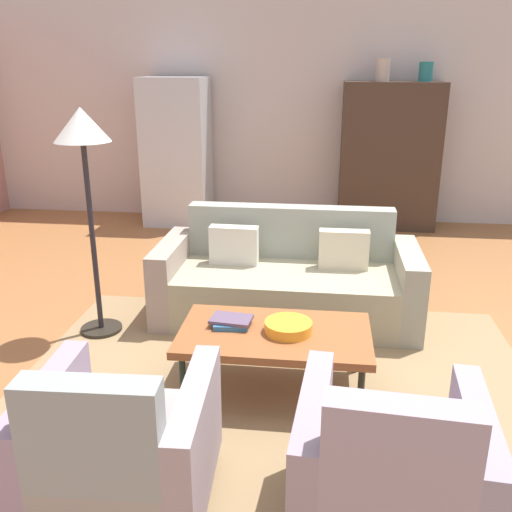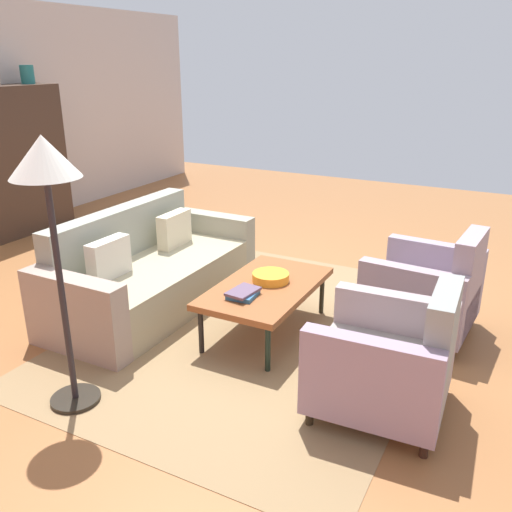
{
  "view_description": "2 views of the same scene",
  "coord_description": "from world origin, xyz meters",
  "px_view_note": "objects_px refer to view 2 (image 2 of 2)",
  "views": [
    {
      "loc": [
        -0.13,
        -3.61,
        2.0
      ],
      "look_at": [
        -0.59,
        0.19,
        0.69
      ],
      "focal_mm": 39.35,
      "sensor_mm": 36.0,
      "label": 1
    },
    {
      "loc": [
        -3.97,
        -2.22,
        2.12
      ],
      "look_at": [
        -0.1,
        -0.21,
        0.52
      ],
      "focal_mm": 38.3,
      "sensor_mm": 36.0,
      "label": 2
    }
  ],
  "objects_px": {
    "armchair_left": "(392,364)",
    "cabinet": "(16,161)",
    "book_stack": "(243,293)",
    "fruit_bowl": "(271,277)",
    "vase_round": "(27,74)",
    "couch": "(148,274)",
    "floor_lamp": "(47,184)",
    "coffee_table": "(266,289)",
    "armchair_right": "(430,293)"
  },
  "relations": [
    {
      "from": "armchair_right",
      "to": "floor_lamp",
      "type": "relative_size",
      "value": 0.51
    },
    {
      "from": "armchair_left",
      "to": "floor_lamp",
      "type": "bearing_deg",
      "value": 111.93
    },
    {
      "from": "armchair_left",
      "to": "armchair_right",
      "type": "relative_size",
      "value": 1.0
    },
    {
      "from": "couch",
      "to": "book_stack",
      "type": "relative_size",
      "value": 7.64
    },
    {
      "from": "coffee_table",
      "to": "fruit_bowl",
      "type": "height_order",
      "value": "fruit_bowl"
    },
    {
      "from": "couch",
      "to": "book_stack",
      "type": "height_order",
      "value": "couch"
    },
    {
      "from": "book_stack",
      "to": "cabinet",
      "type": "height_order",
      "value": "cabinet"
    },
    {
      "from": "armchair_left",
      "to": "book_stack",
      "type": "height_order",
      "value": "armchair_left"
    },
    {
      "from": "floor_lamp",
      "to": "fruit_bowl",
      "type": "bearing_deg",
      "value": -23.94
    },
    {
      "from": "armchair_right",
      "to": "coffee_table",
      "type": "bearing_deg",
      "value": 121.33
    },
    {
      "from": "armchair_right",
      "to": "floor_lamp",
      "type": "xyz_separation_m",
      "value": [
        -2.03,
        1.84,
        1.1
      ]
    },
    {
      "from": "armchair_right",
      "to": "armchair_left",
      "type": "bearing_deg",
      "value": -175.7
    },
    {
      "from": "fruit_bowl",
      "to": "vase_round",
      "type": "relative_size",
      "value": 1.33
    },
    {
      "from": "couch",
      "to": "floor_lamp",
      "type": "relative_size",
      "value": 1.22
    },
    {
      "from": "book_stack",
      "to": "coffee_table",
      "type": "bearing_deg",
      "value": -10.52
    },
    {
      "from": "coffee_table",
      "to": "floor_lamp",
      "type": "bearing_deg",
      "value": 154.82
    },
    {
      "from": "floor_lamp",
      "to": "vase_round",
      "type": "bearing_deg",
      "value": 49.51
    },
    {
      "from": "armchair_left",
      "to": "floor_lamp",
      "type": "xyz_separation_m",
      "value": [
        -0.84,
        1.84,
        1.1
      ]
    },
    {
      "from": "vase_round",
      "to": "armchair_right",
      "type": "bearing_deg",
      "value": -99.04
    },
    {
      "from": "armchair_left",
      "to": "fruit_bowl",
      "type": "distance_m",
      "value": 1.36
    },
    {
      "from": "fruit_bowl",
      "to": "book_stack",
      "type": "height_order",
      "value": "fruit_bowl"
    },
    {
      "from": "cabinet",
      "to": "fruit_bowl",
      "type": "bearing_deg",
      "value": -103.76
    },
    {
      "from": "armchair_left",
      "to": "book_stack",
      "type": "bearing_deg",
      "value": 73.05
    },
    {
      "from": "book_stack",
      "to": "vase_round",
      "type": "bearing_deg",
      "value": 66.75
    },
    {
      "from": "armchair_right",
      "to": "cabinet",
      "type": "height_order",
      "value": "cabinet"
    },
    {
      "from": "coffee_table",
      "to": "vase_round",
      "type": "distance_m",
      "value": 4.53
    },
    {
      "from": "coffee_table",
      "to": "fruit_bowl",
      "type": "relative_size",
      "value": 4.02
    },
    {
      "from": "coffee_table",
      "to": "floor_lamp",
      "type": "height_order",
      "value": "floor_lamp"
    },
    {
      "from": "book_stack",
      "to": "cabinet",
      "type": "xyz_separation_m",
      "value": [
        1.35,
        3.97,
        0.46
      ]
    },
    {
      "from": "book_stack",
      "to": "armchair_left",
      "type": "bearing_deg",
      "value": -104.41
    },
    {
      "from": "couch",
      "to": "coffee_table",
      "type": "xyz_separation_m",
      "value": [
        -0.0,
        -1.19,
        0.09
      ]
    },
    {
      "from": "fruit_bowl",
      "to": "book_stack",
      "type": "distance_m",
      "value": 0.37
    },
    {
      "from": "fruit_bowl",
      "to": "cabinet",
      "type": "height_order",
      "value": "cabinet"
    },
    {
      "from": "armchair_left",
      "to": "cabinet",
      "type": "relative_size",
      "value": 0.49
    },
    {
      "from": "coffee_table",
      "to": "armchair_right",
      "type": "height_order",
      "value": "armchair_right"
    },
    {
      "from": "couch",
      "to": "coffee_table",
      "type": "height_order",
      "value": "couch"
    },
    {
      "from": "coffee_table",
      "to": "fruit_bowl",
      "type": "bearing_deg",
      "value": 0.0
    },
    {
      "from": "coffee_table",
      "to": "vase_round",
      "type": "xyz_separation_m",
      "value": [
        1.42,
        4.02,
        1.53
      ]
    },
    {
      "from": "vase_round",
      "to": "floor_lamp",
      "type": "xyz_separation_m",
      "value": [
        -2.85,
        -3.34,
        -0.47
      ]
    },
    {
      "from": "vase_round",
      "to": "coffee_table",
      "type": "bearing_deg",
      "value": -109.46
    },
    {
      "from": "armchair_left",
      "to": "vase_round",
      "type": "bearing_deg",
      "value": 66.21
    },
    {
      "from": "book_stack",
      "to": "floor_lamp",
      "type": "relative_size",
      "value": 0.16
    },
    {
      "from": "coffee_table",
      "to": "cabinet",
      "type": "distance_m",
      "value": 4.19
    },
    {
      "from": "book_stack",
      "to": "cabinet",
      "type": "distance_m",
      "value": 4.22
    },
    {
      "from": "coffee_table",
      "to": "armchair_right",
      "type": "distance_m",
      "value": 1.31
    },
    {
      "from": "cabinet",
      "to": "floor_lamp",
      "type": "height_order",
      "value": "cabinet"
    },
    {
      "from": "book_stack",
      "to": "cabinet",
      "type": "bearing_deg",
      "value": 71.18
    },
    {
      "from": "coffee_table",
      "to": "book_stack",
      "type": "bearing_deg",
      "value": 169.48
    },
    {
      "from": "coffee_table",
      "to": "book_stack",
      "type": "height_order",
      "value": "book_stack"
    },
    {
      "from": "armchair_right",
      "to": "cabinet",
      "type": "distance_m",
      "value": 5.24
    }
  ]
}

